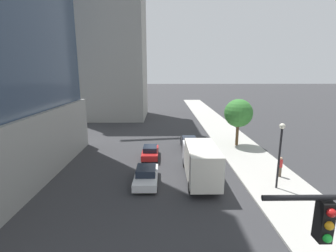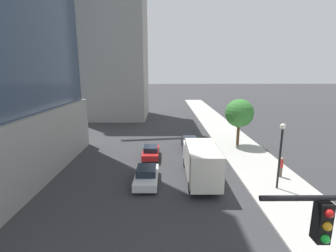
{
  "view_description": "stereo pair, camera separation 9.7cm",
  "coord_description": "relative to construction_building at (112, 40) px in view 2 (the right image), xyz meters",
  "views": [
    {
      "loc": [
        -0.95,
        -2.35,
        9.2
      ],
      "look_at": [
        -0.7,
        12.73,
        5.9
      ],
      "focal_mm": 26.29,
      "sensor_mm": 36.0,
      "label": 1
    },
    {
      "loc": [
        -0.85,
        -2.35,
        9.2
      ],
      "look_at": [
        -0.7,
        12.73,
        5.9
      ],
      "focal_mm": 26.29,
      "sensor_mm": 36.0,
      "label": 2
    }
  ],
  "objects": [
    {
      "name": "street_tree",
      "position": [
        19.61,
        -21.24,
        -11.2
      ],
      "size": [
        3.48,
        3.48,
        5.86
      ],
      "color": "brown",
      "rests_on": "sidewalk"
    },
    {
      "name": "car_white",
      "position": [
        8.88,
        -31.76,
        -14.76
      ],
      "size": [
        1.9,
        4.53,
        1.43
      ],
      "color": "silver",
      "rests_on": "ground"
    },
    {
      "name": "car_black",
      "position": [
        13.5,
        -21.99,
        -14.75
      ],
      "size": [
        1.94,
        4.62,
        1.39
      ],
      "color": "black",
      "rests_on": "ground"
    },
    {
      "name": "car_red",
      "position": [
        8.88,
        -25.5,
        -14.76
      ],
      "size": [
        1.73,
        4.01,
        1.39
      ],
      "color": "red",
      "rests_on": "ground"
    },
    {
      "name": "street_lamp",
      "position": [
        19.38,
        -33.06,
        -11.8
      ],
      "size": [
        0.44,
        0.44,
        5.28
      ],
      "color": "black",
      "rests_on": "sidewalk"
    },
    {
      "name": "construction_building",
      "position": [
        0.0,
        0.0,
        0.0
      ],
      "size": [
        14.76,
        12.78,
        38.45
      ],
      "color": "#9E9B93",
      "rests_on": "ground"
    },
    {
      "name": "sidewalk",
      "position": [
        19.7,
        -28.77,
        -15.38
      ],
      "size": [
        5.4,
        120.0,
        0.15
      ],
      "primitive_type": "cube",
      "color": "#B2AFA8",
      "rests_on": "ground"
    },
    {
      "name": "pedestrian_red_shirt",
      "position": [
        20.64,
        -30.9,
        -14.37
      ],
      "size": [
        0.34,
        0.34,
        1.8
      ],
      "color": "brown",
      "rests_on": "sidewalk"
    },
    {
      "name": "box_truck",
      "position": [
        13.5,
        -31.22,
        -13.64
      ],
      "size": [
        2.43,
        7.88,
        3.3
      ],
      "color": "silver",
      "rests_on": "ground"
    }
  ]
}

